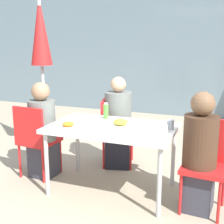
# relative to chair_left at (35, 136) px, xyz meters

# --- Properties ---
(ground_plane) EXTENTS (24.00, 24.00, 0.00)m
(ground_plane) POSITION_rel_chair_left_xyz_m (0.96, 0.01, -0.51)
(ground_plane) COLOR tan
(building_facade) EXTENTS (10.00, 0.20, 3.00)m
(building_facade) POSITION_rel_chair_left_xyz_m (0.96, 3.82, 0.99)
(building_facade) COLOR slate
(building_facade) RESTS_ON ground
(dining_table) EXTENTS (1.30, 0.81, 0.72)m
(dining_table) POSITION_rel_chair_left_xyz_m (0.96, 0.01, 0.15)
(dining_table) COLOR white
(dining_table) RESTS_ON ground
(chair_left) EXTENTS (0.43, 0.43, 0.87)m
(chair_left) POSITION_rel_chair_left_xyz_m (0.00, 0.00, 0.00)
(chair_left) COLOR red
(chair_left) RESTS_ON ground
(person_left) EXTENTS (0.31, 0.31, 1.13)m
(person_left) POSITION_rel_chair_left_xyz_m (0.06, 0.08, 0.03)
(person_left) COLOR #383842
(person_left) RESTS_ON ground
(chair_right) EXTENTS (0.43, 0.43, 0.87)m
(chair_right) POSITION_rel_chair_left_xyz_m (1.91, 0.01, 0.00)
(chair_right) COLOR red
(chair_right) RESTS_ON ground
(person_right) EXTENTS (0.32, 0.32, 1.15)m
(person_right) POSITION_rel_chair_left_xyz_m (1.86, -0.06, 0.04)
(person_right) COLOR #383842
(person_right) RESTS_ON ground
(chair_far) EXTENTS (0.49, 0.49, 0.87)m
(chair_far) POSITION_rel_chair_left_xyz_m (0.69, 0.69, 0.00)
(chair_far) COLOR red
(chair_far) RESTS_ON ground
(person_far) EXTENTS (0.37, 0.37, 1.16)m
(person_far) POSITION_rel_chair_left_xyz_m (0.78, 0.67, 0.04)
(person_far) COLOR black
(person_far) RESTS_ON ground
(closed_umbrella) EXTENTS (0.36, 0.36, 2.17)m
(closed_umbrella) POSITION_rel_chair_left_xyz_m (-0.32, 0.70, 1.05)
(closed_umbrella) COLOR #333333
(closed_umbrella) RESTS_ON ground
(plate_0) EXTENTS (0.27, 0.27, 0.07)m
(plate_0) POSITION_rel_chair_left_xyz_m (1.04, 0.04, 0.24)
(plate_0) COLOR white
(plate_0) RESTS_ON dining_table
(plate_1) EXTENTS (0.21, 0.21, 0.06)m
(plate_1) POSITION_rel_chair_left_xyz_m (0.56, -0.21, 0.24)
(plate_1) COLOR white
(plate_1) RESTS_ON dining_table
(bottle) EXTENTS (0.06, 0.06, 0.18)m
(bottle) POSITION_rel_chair_left_xyz_m (0.78, 0.28, 0.30)
(bottle) COLOR #51A338
(bottle) RESTS_ON dining_table
(drinking_cup) EXTENTS (0.08, 0.08, 0.10)m
(drinking_cup) POSITION_rel_chair_left_xyz_m (1.54, 0.12, 0.26)
(drinking_cup) COLOR silver
(drinking_cup) RESTS_ON dining_table
(salad_bowl) EXTENTS (0.15, 0.15, 0.06)m
(salad_bowl) POSITION_rel_chair_left_xyz_m (1.47, -0.00, 0.25)
(salad_bowl) COLOR white
(salad_bowl) RESTS_ON dining_table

